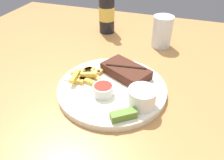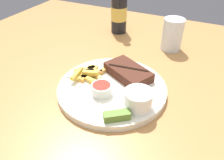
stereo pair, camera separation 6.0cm
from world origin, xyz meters
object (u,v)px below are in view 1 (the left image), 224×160
steak_portion (126,71)px  drinking_glass (162,32)px  coleslaw_cup (142,96)px  dipping_sauce_cup (103,90)px  dinner_plate (112,88)px  fork_utensil (84,82)px  beer_bottle (107,12)px  pickle_spear (123,115)px

steak_portion → drinking_glass: bearing=75.7°
coleslaw_cup → dipping_sauce_cup: coleslaw_cup is taller
dinner_plate → dipping_sauce_cup: size_ratio=5.61×
dinner_plate → coleslaw_cup: bearing=-27.9°
dinner_plate → dipping_sauce_cup: bearing=-103.5°
coleslaw_cup → fork_utensil: size_ratio=0.53×
fork_utensil → dinner_plate: bearing=0.0°
fork_utensil → drinking_glass: drinking_glass is taller
dinner_plate → beer_bottle: bearing=111.6°
steak_portion → pickle_spear: 0.18m
dinner_plate → pickle_spear: bearing=-59.4°
dinner_plate → pickle_spear: 0.13m
dinner_plate → fork_utensil: fork_utensil is taller
dipping_sauce_cup → fork_utensil: (-0.07, 0.03, -0.01)m
steak_portion → fork_utensil: size_ratio=1.19×
dipping_sauce_cup → drinking_glass: size_ratio=0.47×
coleslaw_cup → dipping_sauce_cup: size_ratio=1.31×
steak_portion → fork_utensil: (-0.10, -0.07, -0.01)m
steak_portion → drinking_glass: drinking_glass is taller
beer_bottle → fork_utensil: bearing=-79.6°
coleslaw_cup → beer_bottle: 0.50m
pickle_spear → drinking_glass: size_ratio=0.55×
dinner_plate → beer_bottle: 0.42m
fork_utensil → drinking_glass: (0.17, 0.34, 0.04)m
steak_portion → pickle_spear: size_ratio=2.53×
drinking_glass → fork_utensil: bearing=-116.7°
dinner_plate → drinking_glass: bearing=74.8°
coleslaw_cup → dinner_plate: bearing=152.1°
coleslaw_cup → drinking_glass: 0.38m
dinner_plate → steak_portion: size_ratio=1.90×
fork_utensil → drinking_glass: 0.38m
coleslaw_cup → fork_utensil: coleslaw_cup is taller
dinner_plate → coleslaw_cup: (0.09, -0.05, 0.04)m
dinner_plate → fork_utensil: bearing=-173.1°
steak_portion → coleslaw_cup: bearing=-57.5°
coleslaw_cup → drinking_glass: size_ratio=0.61×
pickle_spear → beer_bottle: size_ratio=0.27×
coleslaw_cup → drinking_glass: drinking_glass is taller
steak_portion → dipping_sauce_cup: size_ratio=2.95×
drinking_glass → beer_bottle: bearing=166.1°
coleslaw_cup → drinking_glass: bearing=90.9°
steak_portion → pickle_spear: steak_portion is taller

